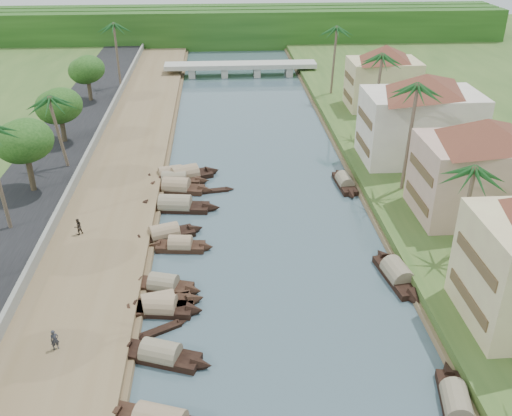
{
  "coord_description": "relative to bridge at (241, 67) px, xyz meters",
  "views": [
    {
      "loc": [
        -4.24,
        -33.66,
        27.64
      ],
      "look_at": [
        -0.96,
        15.01,
        2.0
      ],
      "focal_mm": 40.0,
      "sensor_mm": 36.0,
      "label": 1
    }
  ],
  "objects": [
    {
      "name": "tree_5",
      "position": [
        -24.0,
        -18.2,
        4.31
      ],
      "size": [
        4.81,
        4.81,
        6.68
      ],
      "color": "#4D3F2C",
      "rests_on": "ground"
    },
    {
      "name": "sampan_6",
      "position": [
        -9.2,
        -67.02,
        -1.31
      ],
      "size": [
        6.81,
        3.34,
        2.02
      ],
      "rotation": [
        0.0,
        0.0,
        -0.29
      ],
      "color": "black",
      "rests_on": "ground"
    },
    {
      "name": "left_bank",
      "position": [
        -16.0,
        -52.0,
        -1.32
      ],
      "size": [
        10.0,
        180.0,
        0.8
      ],
      "primitive_type": "cube",
      "color": "brown",
      "rests_on": "ground"
    },
    {
      "name": "canoe_2",
      "position": [
        -5.48,
        -49.11,
        -1.62
      ],
      "size": [
        5.57,
        1.72,
        0.8
      ],
      "rotation": [
        0.0,
        0.0,
        0.17
      ],
      "color": "black",
      "rests_on": "ground"
    },
    {
      "name": "tree_6",
      "position": [
        24.0,
        -41.37,
        4.94
      ],
      "size": [
        4.19,
        4.19,
        7.31
      ],
      "color": "#4D3F2C",
      "rests_on": "ground"
    },
    {
      "name": "palm_8",
      "position": [
        -20.5,
        -10.67,
        9.49
      ],
      "size": [
        3.2,
        3.2,
        11.6
      ],
      "color": "brown",
      "rests_on": "ground"
    },
    {
      "name": "palm_7",
      "position": [
        14.0,
        -16.35,
        9.54
      ],
      "size": [
        3.2,
        3.2,
        11.87
      ],
      "color": "brown",
      "rests_on": "ground"
    },
    {
      "name": "canoe_1",
      "position": [
        -9.05,
        -72.3,
        -1.62
      ],
      "size": [
        4.17,
        2.72,
        0.71
      ],
      "rotation": [
        0.0,
        0.0,
        0.5
      ],
      "color": "black",
      "rests_on": "ground"
    },
    {
      "name": "tree_4",
      "position": [
        -24.0,
        -35.83,
        4.23
      ],
      "size": [
        5.13,
        5.13,
        6.72
      ],
      "color": "#4D3F2C",
      "rests_on": "ground"
    },
    {
      "name": "sampan_11",
      "position": [
        -8.37,
        -45.48,
        -1.3
      ],
      "size": [
        8.8,
        5.06,
        2.47
      ],
      "rotation": [
        0.0,
        0.0,
        0.39
      ],
      "color": "black",
      "rests_on": "ground"
    },
    {
      "name": "sampan_14",
      "position": [
        9.86,
        -80.97,
        -1.31
      ],
      "size": [
        3.02,
        8.2,
        1.99
      ],
      "rotation": [
        0.0,
        0.0,
        1.38
      ],
      "color": "black",
      "rests_on": "ground"
    },
    {
      "name": "sampan_9",
      "position": [
        -9.07,
        -52.96,
        -1.3
      ],
      "size": [
        9.78,
        3.03,
        2.4
      ],
      "rotation": [
        0.0,
        0.0,
        -0.12
      ],
      "color": "black",
      "rests_on": "ground"
    },
    {
      "name": "sampan_4",
      "position": [
        -9.39,
        -69.6,
        -1.31
      ],
      "size": [
        7.57,
        3.3,
        2.12
      ],
      "rotation": [
        0.0,
        0.0,
        0.24
      ],
      "color": "black",
      "rests_on": "ground"
    },
    {
      "name": "building_far",
      "position": [
        18.99,
        -44.0,
        4.66
      ],
      "size": [
        15.59,
        15.59,
        10.2
      ],
      "color": "silver",
      "rests_on": "right_bank"
    },
    {
      "name": "building_distant",
      "position": [
        19.99,
        -24.0,
        4.16
      ],
      "size": [
        12.62,
        12.62,
        9.2
      ],
      "color": "#D0C68B",
      "rests_on": "right_bank"
    },
    {
      "name": "building_mid",
      "position": [
        19.99,
        -58.0,
        4.41
      ],
      "size": [
        14.11,
        14.11,
        9.7
      ],
      "color": "tan",
      "rests_on": "right_bank"
    },
    {
      "name": "sampan_10",
      "position": [
        -9.2,
        -48.57,
        -1.3
      ],
      "size": [
        8.62,
        3.39,
        2.31
      ],
      "rotation": [
        0.0,
        0.0,
        -0.2
      ],
      "color": "black",
      "rests_on": "ground"
    },
    {
      "name": "sampan_5",
      "position": [
        -9.13,
        -69.98,
        -1.31
      ],
      "size": [
        6.82,
        2.55,
        2.14
      ],
      "rotation": [
        0.0,
        0.0,
        -0.14
      ],
      "color": "black",
      "rests_on": "ground"
    },
    {
      "name": "ground",
      "position": [
        -0.0,
        -72.0,
        -1.72
      ],
      "size": [
        220.0,
        220.0,
        0.0
      ],
      "primitive_type": "plane",
      "color": "#3B4F59",
      "rests_on": "ground"
    },
    {
      "name": "palm_3",
      "position": [
        16.0,
        -35.25,
        9.52
      ],
      "size": [
        3.2,
        3.2,
        11.84
      ],
      "color": "brown",
      "rests_on": "ground"
    },
    {
      "name": "sampan_7",
      "position": [
        -9.73,
        -58.79,
        -1.31
      ],
      "size": [
        7.93,
        4.15,
        2.11
      ],
      "rotation": [
        0.0,
        0.0,
        0.34
      ],
      "color": "black",
      "rests_on": "ground"
    },
    {
      "name": "palm_2",
      "position": [
        15.0,
        -52.02,
        10.36
      ],
      "size": [
        3.2,
        3.2,
        12.72
      ],
      "color": "brown",
      "rests_on": "ground"
    },
    {
      "name": "sampan_12",
      "position": [
        -9.55,
        -46.48,
        -1.31
      ],
      "size": [
        8.2,
        2.11,
        1.96
      ],
      "rotation": [
        0.0,
        0.0,
        -0.08
      ],
      "color": "black",
      "rests_on": "ground"
    },
    {
      "name": "person_far",
      "position": [
        -17.62,
        -58.81,
        -0.13
      ],
      "size": [
        0.98,
        0.97,
        1.59
      ],
      "primitive_type": "imported",
      "rotation": [
        0.0,
        0.0,
        3.9
      ],
      "color": "#302922",
      "rests_on": "left_bank"
    },
    {
      "name": "person_near",
      "position": [
        -15.93,
        -74.59,
        -0.14
      ],
      "size": [
        0.68,
        0.61,
        1.56
      ],
      "primitive_type": "imported",
      "rotation": [
        0.0,
        0.0,
        0.52
      ],
      "color": "#2A2B32",
      "rests_on": "left_bank"
    },
    {
      "name": "retaining_wall",
      "position": [
        -20.2,
        -52.0,
        -0.37
      ],
      "size": [
        0.4,
        180.0,
        1.1
      ],
      "primitive_type": "cube",
      "color": "slate",
      "rests_on": "left_bank"
    },
    {
      "name": "sampan_16",
      "position": [
        9.59,
        -48.52,
        -1.32
      ],
      "size": [
        1.91,
        7.73,
        1.91
      ],
      "rotation": [
        0.0,
        0.0,
        1.63
      ],
      "color": "black",
      "rests_on": "ground"
    },
    {
      "name": "sampan_3",
      "position": [
        -8.77,
        -75.27,
        -1.31
      ],
      "size": [
        7.8,
        4.09,
        2.1
      ],
      "rotation": [
        0.0,
        0.0,
        -0.34
      ],
      "color": "black",
      "rests_on": "ground"
    },
    {
      "name": "palm_6",
      "position": [
        -22.0,
        -43.97,
        7.57
      ],
      "size": [
        3.2,
        3.2,
        9.61
      ],
      "color": "brown",
      "rests_on": "ground"
    },
    {
      "name": "sampan_8",
      "position": [
        -8.13,
        -60.87,
        -1.31
      ],
      "size": [
        6.31,
        2.11,
        1.96
      ],
      "rotation": [
        0.0,
        0.0,
        -0.1
      ],
      "color": "black",
      "rests_on": "ground"
    },
    {
      "name": "bridge",
      "position": [
        0.0,
        0.0,
        0.0
      ],
      "size": [
        28.0,
        4.0,
        2.4
      ],
      "color": "#A2A197",
      "rests_on": "ground"
    },
    {
      "name": "sampan_15",
      "position": [
        10.26,
        -66.86,
        -1.31
      ],
      "size": [
        2.96,
        8.66,
        2.27
      ],
      "rotation": [
        0.0,
        0.0,
        1.72
      ],
      "color": "black",
      "rests_on": "ground"
    },
    {
      "name": "road",
      "position": [
        -24.5,
        -52.0,
        -1.02
      ],
      "size": [
        8.0,
        180.0,
        1.4
      ],
      "primitive_type": "cube",
      "color": "black",
      "rests_on": "ground"
    },
    {
      "name": "right_bank",
      "position": [
        19.0,
        -52.0,
        -1.12
      ],
      "size": [
        16.0,
        180.0,
        1.2
      ],
      "primitive_type": "cube",
      "color": "#2F4D1E",
      "rests_on": "ground"
    },
    {
      "name": "tree_3",
      "position": [
        -24.0,
        -50.12,
        5.07
      ],
      "size": [
        5.3,
        5.3,
        7.65
      ],
      "color": "#4D3F2C",
      "rests_on": "ground"
    },
    {
      "name": "palm_1",
      "position": [
        16.0,
        -65.04,
        7.3
      ],
      "size": [
        3.2,
        3.2,
        9.54
      ],
      "color": "brown",
      "rests_on": "ground"
    },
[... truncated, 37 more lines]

